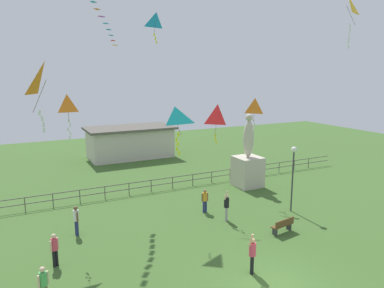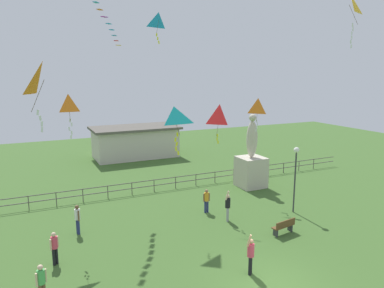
% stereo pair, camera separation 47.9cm
% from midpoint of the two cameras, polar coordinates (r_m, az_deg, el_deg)
% --- Properties ---
extents(ground_plane, '(80.00, 80.00, 0.00)m').
position_cam_midpoint_polar(ground_plane, '(17.26, 12.94, -20.51)').
color(ground_plane, '#3D6028').
extents(statue_monument, '(2.00, 2.00, 5.81)m').
position_cam_midpoint_polar(statue_monument, '(29.42, 9.64, -3.34)').
color(statue_monument, beige).
rests_on(statue_monument, ground_plane).
extents(lamppost, '(0.36, 0.36, 4.32)m').
position_cam_midpoint_polar(lamppost, '(24.33, 16.38, -3.18)').
color(lamppost, '#38383D').
rests_on(lamppost, ground_plane).
extents(park_bench, '(1.55, 0.65, 0.85)m').
position_cam_midpoint_polar(park_bench, '(21.78, 14.74, -12.26)').
color(park_bench, brown).
rests_on(park_bench, ground_plane).
extents(person_0, '(0.47, 0.29, 1.56)m').
position_cam_midpoint_polar(person_0, '(23.96, 2.84, -8.59)').
color(person_0, navy).
rests_on(person_0, ground_plane).
extents(person_1, '(0.41, 0.33, 1.62)m').
position_cam_midpoint_polar(person_1, '(18.93, -19.93, -14.71)').
color(person_1, black).
rests_on(person_1, ground_plane).
extents(person_2, '(0.43, 0.30, 1.62)m').
position_cam_midpoint_polar(person_2, '(16.33, -21.58, -19.21)').
color(person_2, brown).
rests_on(person_2, ground_plane).
extents(person_3, '(0.49, 0.43, 1.99)m').
position_cam_midpoint_polar(person_3, '(17.33, 9.93, -16.44)').
color(person_3, black).
rests_on(person_3, ground_plane).
extents(person_4, '(0.32, 0.51, 1.70)m').
position_cam_midpoint_polar(person_4, '(21.81, -16.79, -10.88)').
color(person_4, navy).
rests_on(person_4, ground_plane).
extents(person_5, '(0.44, 0.49, 2.00)m').
position_cam_midpoint_polar(person_5, '(22.73, 6.18, -9.48)').
color(person_5, '#99999E').
rests_on(person_5, ground_plane).
extents(kite_0, '(1.10, 0.91, 2.75)m').
position_cam_midpoint_polar(kite_0, '(22.39, 23.91, 18.90)').
color(kite_0, yellow).
extents(kite_1, '(0.75, 0.42, 2.35)m').
position_cam_midpoint_polar(kite_1, '(20.19, -17.99, 5.75)').
color(kite_1, orange).
extents(kite_2, '(0.87, 0.94, 2.35)m').
position_cam_midpoint_polar(kite_2, '(26.50, 10.73, 5.68)').
color(kite_2, orange).
extents(kite_3, '(0.97, 0.92, 2.57)m').
position_cam_midpoint_polar(kite_3, '(14.54, -21.18, 8.98)').
color(kite_3, orange).
extents(kite_4, '(1.16, 0.71, 1.89)m').
position_cam_midpoint_polar(kite_4, '(24.31, -4.60, 18.56)').
color(kite_4, '#198CD1').
extents(kite_5, '(1.16, 0.86, 2.19)m').
position_cam_midpoint_polar(kite_5, '(16.93, -2.00, 4.04)').
color(kite_5, '#19B2B2').
extents(kite_6, '(1.24, 1.23, 2.39)m').
position_cam_midpoint_polar(kite_6, '(23.31, 4.89, 4.36)').
color(kite_6, red).
extents(waterfront_railing, '(36.04, 0.06, 0.95)m').
position_cam_midpoint_polar(waterfront_railing, '(28.21, -5.39, -6.13)').
color(waterfront_railing, '#4C4742').
rests_on(waterfront_railing, ground_plane).
extents(pavilion_building, '(9.11, 4.89, 3.28)m').
position_cam_midpoint_polar(pavilion_building, '(39.69, -8.49, 0.37)').
color(pavilion_building, beige).
rests_on(pavilion_building, ground_plane).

